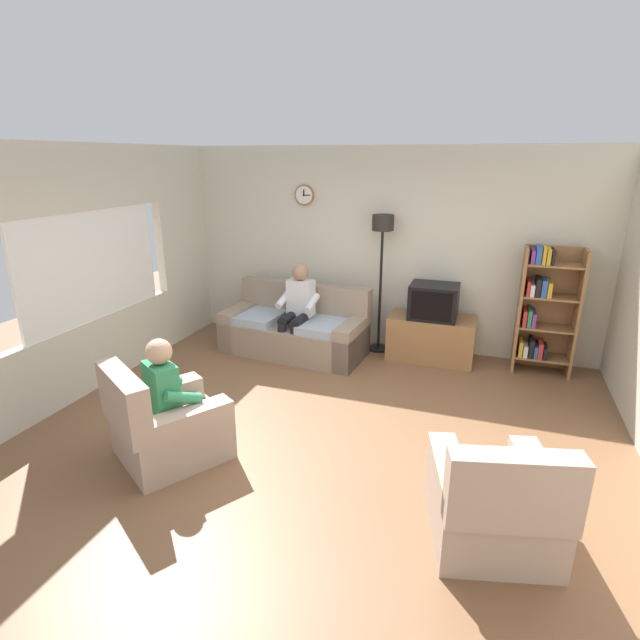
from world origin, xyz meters
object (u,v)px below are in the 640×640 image
object	(u,v)px
floor_lamp	(382,246)
person_on_couch	(297,306)
armchair_near_window	(167,428)
armchair_near_bookshelf	(493,505)
tv_stand	(431,338)
couch	(295,330)
bookshelf	(543,309)
person_in_left_armchair	(173,392)
tv	(434,301)

from	to	relation	value
floor_lamp	person_on_couch	world-z (taller)	floor_lamp
armchair_near_window	person_on_couch	xyz separation A→B (m)	(0.22, 2.58, 0.41)
armchair_near_bookshelf	tv_stand	bearing A→B (deg)	104.47
floor_lamp	person_on_couch	distance (m)	1.35
tv_stand	person_on_couch	xyz separation A→B (m)	(-1.70, -0.47, 0.41)
couch	floor_lamp	size ratio (longest dim) A/B	1.06
armchair_near_bookshelf	bookshelf	bearing A→B (deg)	81.61
person_on_couch	person_in_left_armchair	size ratio (longest dim) A/B	1.11
tv_stand	bookshelf	size ratio (longest dim) A/B	0.70
floor_lamp	armchair_near_window	xyz separation A→B (m)	(-1.19, -3.15, -1.16)
couch	armchair_near_window	distance (m)	2.69
tv	armchair_near_bookshelf	world-z (taller)	tv
armchair_near_window	person_in_left_armchair	xyz separation A→B (m)	(0.05, 0.08, 0.32)
couch	tv	bearing A→B (deg)	10.56
floor_lamp	person_in_left_armchair	size ratio (longest dim) A/B	1.65
armchair_near_bookshelf	person_on_couch	bearing A→B (deg)	132.97
tv	floor_lamp	distance (m)	0.98
bookshelf	person_in_left_armchair	xyz separation A→B (m)	(-3.16, -3.04, -0.20)
couch	person_on_couch	distance (m)	0.41
couch	armchair_near_window	world-z (taller)	same
tv_stand	couch	bearing A→B (deg)	-168.69
floor_lamp	person_in_left_armchair	bearing A→B (deg)	-110.38
person_on_couch	bookshelf	bearing A→B (deg)	10.13
person_on_couch	person_in_left_armchair	distance (m)	2.51
person_in_left_armchair	person_on_couch	bearing A→B (deg)	86.16
tv	armchair_near_window	xyz separation A→B (m)	(-1.91, -3.02, -0.51)
tv_stand	person_in_left_armchair	world-z (taller)	person_in_left_armchair
tv	armchair_near_window	world-z (taller)	tv
tv	armchair_near_bookshelf	xyz separation A→B (m)	(0.82, -3.14, -0.51)
armchair_near_window	bookshelf	bearing A→B (deg)	44.17
tv	person_on_couch	bearing A→B (deg)	-165.44
armchair_near_window	person_on_couch	size ratio (longest dim) A/B	0.94
floor_lamp	bookshelf	bearing A→B (deg)	-0.85
bookshelf	floor_lamp	xyz separation A→B (m)	(-2.02, 0.03, 0.64)
floor_lamp	person_in_left_armchair	distance (m)	3.38
tv_stand	person_in_left_armchair	size ratio (longest dim) A/B	0.98
tv	person_in_left_armchair	world-z (taller)	person_in_left_armchair
bookshelf	person_on_couch	distance (m)	3.04
floor_lamp	armchair_near_window	world-z (taller)	floor_lamp
tv	bookshelf	xyz separation A→B (m)	(1.29, 0.09, 0.01)
person_in_left_armchair	couch	bearing A→B (deg)	88.05
tv_stand	tv	world-z (taller)	tv
couch	tv_stand	distance (m)	1.81
armchair_near_window	person_in_left_armchair	size ratio (longest dim) A/B	1.05
tv	person_on_couch	distance (m)	1.76
floor_lamp	armchair_near_bookshelf	bearing A→B (deg)	-64.71
tv	person_in_left_armchair	xyz separation A→B (m)	(-1.87, -2.95, -0.19)
tv_stand	person_on_couch	distance (m)	1.81
tv	armchair_near_window	distance (m)	3.61
tv	tv_stand	bearing A→B (deg)	90.00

